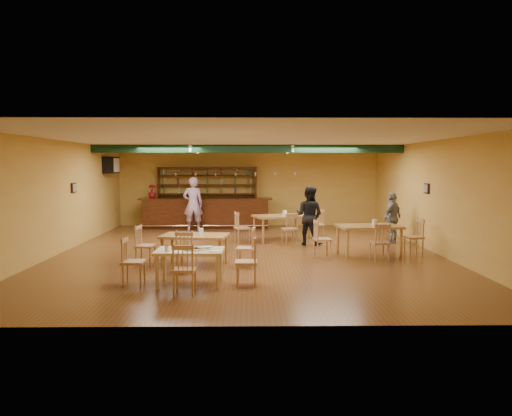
{
  "coord_description": "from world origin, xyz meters",
  "views": [
    {
      "loc": [
        0.05,
        -12.86,
        2.33
      ],
      "look_at": [
        0.23,
        0.6,
        1.15
      ],
      "focal_mm": 33.96,
      "sensor_mm": 36.0,
      "label": 1
    }
  ],
  "objects_px": {
    "dining_table_d": "(369,240)",
    "patron_right_a": "(309,216)",
    "bar_counter": "(206,213)",
    "dining_table_b": "(280,228)",
    "near_table": "(190,267)",
    "patron_bar": "(193,204)",
    "dining_table_c": "(195,251)"
  },
  "relations": [
    {
      "from": "bar_counter",
      "to": "patron_right_a",
      "type": "bearing_deg",
      "value": -48.94
    },
    {
      "from": "dining_table_b",
      "to": "near_table",
      "type": "relative_size",
      "value": 1.22
    },
    {
      "from": "dining_table_b",
      "to": "bar_counter",
      "type": "bearing_deg",
      "value": 111.15
    },
    {
      "from": "dining_table_b",
      "to": "dining_table_c",
      "type": "height_order",
      "value": "dining_table_b"
    },
    {
      "from": "bar_counter",
      "to": "dining_table_b",
      "type": "bearing_deg",
      "value": -50.05
    },
    {
      "from": "dining_table_b",
      "to": "patron_right_a",
      "type": "relative_size",
      "value": 0.92
    },
    {
      "from": "dining_table_b",
      "to": "dining_table_d",
      "type": "xyz_separation_m",
      "value": [
        2.14,
        -2.54,
        -0.0
      ]
    },
    {
      "from": "bar_counter",
      "to": "near_table",
      "type": "distance_m",
      "value": 8.7
    },
    {
      "from": "dining_table_c",
      "to": "patron_bar",
      "type": "xyz_separation_m",
      "value": [
        -0.75,
        6.12,
        0.59
      ]
    },
    {
      "from": "bar_counter",
      "to": "dining_table_c",
      "type": "distance_m",
      "value": 6.95
    },
    {
      "from": "near_table",
      "to": "patron_bar",
      "type": "height_order",
      "value": "patron_bar"
    },
    {
      "from": "dining_table_c",
      "to": "dining_table_d",
      "type": "bearing_deg",
      "value": 25.47
    },
    {
      "from": "dining_table_c",
      "to": "near_table",
      "type": "distance_m",
      "value": 1.74
    },
    {
      "from": "dining_table_d",
      "to": "patron_right_a",
      "type": "height_order",
      "value": "patron_right_a"
    },
    {
      "from": "near_table",
      "to": "patron_bar",
      "type": "distance_m",
      "value": 7.93
    },
    {
      "from": "near_table",
      "to": "dining_table_b",
      "type": "bearing_deg",
      "value": 70.56
    },
    {
      "from": "bar_counter",
      "to": "dining_table_b",
      "type": "height_order",
      "value": "bar_counter"
    },
    {
      "from": "dining_table_b",
      "to": "patron_right_a",
      "type": "bearing_deg",
      "value": -63.8
    },
    {
      "from": "dining_table_b",
      "to": "dining_table_d",
      "type": "relative_size",
      "value": 1.01
    },
    {
      "from": "bar_counter",
      "to": "dining_table_b",
      "type": "xyz_separation_m",
      "value": [
        2.58,
        -3.08,
        -0.17
      ]
    },
    {
      "from": "dining_table_c",
      "to": "patron_right_a",
      "type": "height_order",
      "value": "patron_right_a"
    },
    {
      "from": "dining_table_b",
      "to": "patron_right_a",
      "type": "height_order",
      "value": "patron_right_a"
    },
    {
      "from": "dining_table_b",
      "to": "dining_table_d",
      "type": "height_order",
      "value": "dining_table_b"
    },
    {
      "from": "near_table",
      "to": "patron_right_a",
      "type": "height_order",
      "value": "patron_right_a"
    },
    {
      "from": "dining_table_d",
      "to": "dining_table_c",
      "type": "bearing_deg",
      "value": -170.16
    },
    {
      "from": "bar_counter",
      "to": "near_table",
      "type": "bearing_deg",
      "value": -86.98
    },
    {
      "from": "bar_counter",
      "to": "patron_right_a",
      "type": "height_order",
      "value": "patron_right_a"
    },
    {
      "from": "patron_right_a",
      "to": "dining_table_d",
      "type": "bearing_deg",
      "value": 158.39
    },
    {
      "from": "patron_right_a",
      "to": "patron_bar",
      "type": "bearing_deg",
      "value": -8.14
    },
    {
      "from": "bar_counter",
      "to": "dining_table_d",
      "type": "xyz_separation_m",
      "value": [
        4.72,
        -5.62,
        -0.17
      ]
    },
    {
      "from": "near_table",
      "to": "patron_bar",
      "type": "relative_size",
      "value": 0.68
    },
    {
      "from": "dining_table_b",
      "to": "near_table",
      "type": "bearing_deg",
      "value": -129.53
    }
  ]
}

